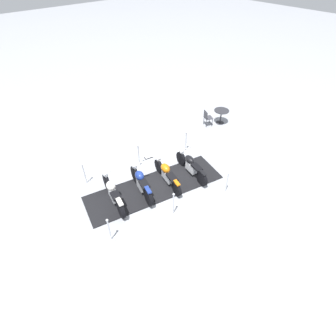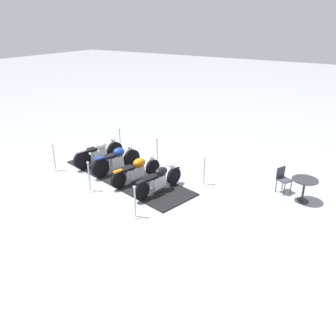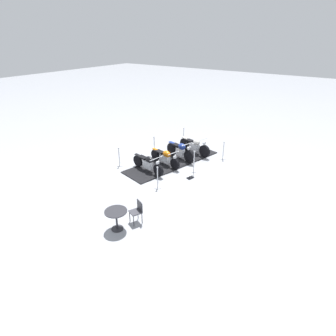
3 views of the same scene
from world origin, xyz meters
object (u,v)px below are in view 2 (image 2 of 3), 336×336
object	(u,v)px
stanchion_left_front	(135,206)
cafe_chair_near_table	(283,178)
motorcycle_copper	(137,169)
info_placard	(175,166)
cafe_table	(304,185)
motorcycle_black	(159,179)
stanchion_right_rear	(120,143)
motorcycle_cream	(99,152)
stanchion_left_rear	(55,161)
stanchion_right_mid	(157,156)
motorcycle_navy	(117,160)
stanchion_left_mid	(90,181)
stanchion_right_front	(204,176)

from	to	relation	value
stanchion_left_front	cafe_chair_near_table	size ratio (longest dim) A/B	1.20
motorcycle_copper	info_placard	xyz separation A→B (m)	(-1.83, 0.46, -0.43)
info_placard	cafe_table	size ratio (longest dim) A/B	0.53
motorcycle_black	stanchion_left_front	bearing A→B (deg)	-160.02
motorcycle_black	stanchion_right_rear	bearing A→B (deg)	66.72
motorcycle_cream	stanchion_left_front	bearing A→B (deg)	-111.31
cafe_table	cafe_chair_near_table	distance (m)	0.82
cafe_chair_near_table	motorcycle_copper	bearing A→B (deg)	-133.38
stanchion_left_front	stanchion_left_rear	bearing A→B (deg)	-103.00
stanchion_right_mid	motorcycle_black	bearing A→B (deg)	35.40
cafe_table	motorcycle_navy	bearing A→B (deg)	-77.61
motorcycle_copper	stanchion_left_rear	bearing A→B (deg)	118.41
stanchion_left_front	stanchion_left_mid	size ratio (longest dim) A/B	0.96
motorcycle_black	cafe_table	xyz separation A→B (m)	(-1.94, 4.24, 0.10)
motorcycle_copper	cafe_table	bearing A→B (deg)	-59.60
info_placard	motorcycle_black	bearing A→B (deg)	-59.43
stanchion_left_mid	cafe_table	bearing A→B (deg)	116.30
stanchion_right_rear	cafe_table	world-z (taller)	stanchion_right_rear
stanchion_right_front	info_placard	size ratio (longest dim) A/B	2.49
motorcycle_copper	stanchion_right_rear	xyz separation A→B (m)	(-2.16, -2.56, -0.16)
motorcycle_navy	motorcycle_cream	bearing A→B (deg)	91.75
stanchion_left_rear	cafe_chair_near_table	xyz separation A→B (m)	(-2.89, 7.88, 0.12)
motorcycle_copper	stanchion_left_front	size ratio (longest dim) A/B	2.05
stanchion_right_mid	stanchion_left_mid	world-z (taller)	stanchion_right_mid
info_placard	stanchion_right_front	bearing A→B (deg)	-11.28
stanchion_left_mid	stanchion_left_rear	bearing A→B (deg)	-103.00
stanchion_left_mid	info_placard	world-z (taller)	stanchion_left_mid
motorcycle_navy	motorcycle_cream	distance (m)	1.16
motorcycle_black	stanchion_left_rear	distance (m)	4.44
stanchion_right_front	stanchion_left_front	bearing A→B (deg)	-13.00
motorcycle_navy	info_placard	xyz separation A→B (m)	(-1.59, 1.59, -0.47)
stanchion_right_mid	cafe_table	world-z (taller)	stanchion_right_mid
stanchion_right_rear	stanchion_left_front	xyz separation A→B (m)	(4.14, 3.98, 0.03)
cafe_chair_near_table	cafe_table	bearing A→B (deg)	0.00
cafe_chair_near_table	stanchion_right_front	bearing A→B (deg)	-136.57
stanchion_right_mid	motorcycle_cream	bearing A→B (deg)	-61.30
stanchion_right_front	stanchion_left_mid	distance (m)	3.96
stanchion_right_rear	stanchion_left_front	world-z (taller)	same
info_placard	motorcycle_navy	bearing A→B (deg)	-121.95
motorcycle_cream	stanchion_right_front	size ratio (longest dim) A/B	2.10
stanchion_left_front	stanchion_right_front	size ratio (longest dim) A/B	0.98
motorcycle_copper	stanchion_left_mid	distance (m)	1.71
motorcycle_copper	stanchion_right_mid	xyz separation A→B (m)	(-1.62, -0.22, -0.06)
motorcycle_copper	stanchion_right_rear	world-z (taller)	stanchion_right_rear
motorcycle_black	stanchion_left_mid	bearing A→B (deg)	129.92
stanchion_right_mid	stanchion_right_front	distance (m)	2.41
info_placard	motorcycle_copper	bearing A→B (deg)	-91.03
motorcycle_copper	stanchion_right_mid	world-z (taller)	stanchion_right_mid
stanchion_left_front	info_placard	size ratio (longest dim) A/B	2.44
motorcycle_black	stanchion_left_rear	world-z (taller)	stanchion_left_rear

